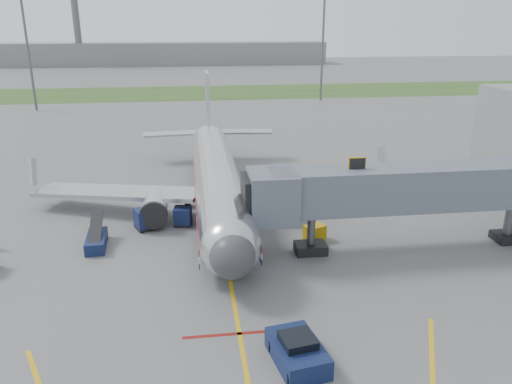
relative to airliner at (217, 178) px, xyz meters
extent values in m
plane|color=#565659|center=(0.00, -15.25, -2.65)|extent=(400.00, 400.00, 0.00)
cube|color=#2D4C1E|center=(0.00, 74.75, -2.64)|extent=(300.00, 25.00, 0.01)
cube|color=gold|center=(0.00, -17.25, -2.64)|extent=(0.25, 50.00, 0.01)
cube|color=maroon|center=(0.00, -19.25, -2.64)|extent=(6.00, 0.25, 0.01)
cylinder|color=silver|center=(0.00, -0.25, 0.05)|extent=(3.80, 28.00, 3.80)
sphere|color=silver|center=(0.00, -14.25, 0.05)|extent=(3.80, 3.80, 3.80)
sphere|color=#38383D|center=(0.00, -15.55, 0.05)|extent=(2.74, 2.74, 2.74)
cube|color=black|center=(0.00, -14.65, 0.60)|extent=(2.20, 1.20, 0.55)
cone|color=silver|center=(0.00, 16.25, 0.05)|extent=(3.80, 5.00, 3.80)
cube|color=#B7BAC1|center=(0.00, 15.75, 4.05)|extent=(0.35, 4.20, 7.00)
cube|color=#B7BAC1|center=(-8.50, -0.25, -0.85)|extent=(15.10, 8.59, 1.13)
cube|color=#B7BAC1|center=(8.50, -0.25, -0.85)|extent=(15.10, 8.59, 1.13)
cylinder|color=silver|center=(-5.20, -3.25, -1.30)|extent=(2.10, 3.60, 2.10)
cylinder|color=silver|center=(5.20, -3.25, -1.30)|extent=(2.10, 3.60, 2.10)
cube|color=maroon|center=(1.92, -0.25, -0.30)|extent=(0.05, 28.00, 0.45)
cube|color=#0D105C|center=(1.92, -0.25, -1.20)|extent=(0.05, 28.00, 0.35)
cylinder|color=black|center=(0.00, -13.25, -2.35)|extent=(0.28, 0.70, 0.70)
cylinder|color=black|center=(-2.60, 0.25, -2.20)|extent=(0.50, 1.00, 1.00)
cylinder|color=black|center=(2.60, 0.25, -2.20)|extent=(0.50, 1.00, 1.00)
cube|color=slate|center=(13.00, -10.25, 1.95)|extent=(20.00, 3.00, 3.00)
cube|color=slate|center=(3.20, -10.25, 1.75)|extent=(3.20, 3.60, 3.40)
cube|color=black|center=(2.00, -10.25, 1.75)|extent=(1.60, 3.00, 2.80)
cube|color=#C6970B|center=(9.00, -10.25, 3.75)|extent=(1.20, 0.15, 1.00)
cylinder|color=#595B60|center=(6.00, -10.25, -1.10)|extent=(0.56, 0.56, 3.10)
cube|color=black|center=(6.00, -10.25, -2.30)|extent=(2.20, 1.60, 0.70)
cylinder|color=#595B60|center=(21.00, -10.25, -1.10)|extent=(0.70, 0.70, 3.10)
cube|color=black|center=(21.00, -10.25, -2.35)|extent=(1.80, 1.80, 0.60)
cylinder|color=#595B60|center=(-30.00, 54.75, 7.35)|extent=(0.44, 0.44, 20.00)
cylinder|color=#595B60|center=(25.00, 59.75, 7.35)|extent=(0.44, 0.44, 20.00)
cube|color=slate|center=(-10.00, 154.75, 1.35)|extent=(120.00, 14.00, 8.00)
cylinder|color=#595B60|center=(-40.00, 149.75, 11.35)|extent=(2.40, 2.40, 28.00)
cube|color=#0C1635|center=(2.52, -21.95, -2.11)|extent=(2.73, 3.84, 1.07)
cube|color=black|center=(2.52, -21.95, -1.42)|extent=(1.81, 1.81, 0.49)
cylinder|color=black|center=(1.88, -23.35, -2.25)|extent=(0.35, 0.81, 0.78)
cylinder|color=black|center=(3.61, -23.04, -2.25)|extent=(0.35, 0.81, 0.78)
cylinder|color=black|center=(1.44, -20.85, -2.25)|extent=(0.35, 0.81, 0.78)
cylinder|color=black|center=(3.17, -20.54, -2.25)|extent=(0.35, 0.81, 0.78)
cube|color=#0C1635|center=(-3.00, -3.90, -1.83)|extent=(1.52, 1.52, 1.34)
cube|color=black|center=(-3.00, -3.90, -2.49)|extent=(1.57, 1.57, 0.10)
cylinder|color=black|center=(-3.59, -4.34, -2.52)|extent=(0.22, 0.27, 0.24)
cylinder|color=black|center=(-2.57, -4.49, -2.52)|extent=(0.22, 0.27, 0.24)
cylinder|color=black|center=(-3.44, -3.31, -2.52)|extent=(0.22, 0.27, 0.24)
cylinder|color=black|center=(-2.42, -3.47, -2.52)|extent=(0.22, 0.27, 0.24)
cube|color=#0C1635|center=(-5.93, -4.30, -1.74)|extent=(1.95, 1.95, 1.48)
cube|color=black|center=(-5.93, -4.30, -2.47)|extent=(2.01, 2.01, 0.11)
cylinder|color=black|center=(-6.22, -5.05, -2.51)|extent=(0.30, 0.33, 0.27)
cylinder|color=black|center=(-5.18, -4.58, -2.51)|extent=(0.30, 0.33, 0.27)
cylinder|color=black|center=(-6.69, -4.01, -2.51)|extent=(0.30, 0.33, 0.27)
cylinder|color=black|center=(-5.64, -3.54, -2.51)|extent=(0.30, 0.33, 0.27)
cube|color=#0C1635|center=(-9.23, -7.19, -2.21)|extent=(1.56, 3.53, 0.86)
cube|color=black|center=(-9.26, -6.71, -1.30)|extent=(1.11, 3.92, 1.36)
cylinder|color=black|center=(-9.63, -8.47, -2.38)|extent=(0.25, 0.55, 0.54)
cylinder|color=black|center=(-8.67, -8.41, -2.38)|extent=(0.25, 0.55, 0.54)
cylinder|color=black|center=(-9.79, -5.98, -2.38)|extent=(0.25, 0.55, 0.54)
cylinder|color=black|center=(-8.83, -5.92, -2.38)|extent=(0.25, 0.55, 0.54)
cube|color=#C6970B|center=(6.78, -8.25, -2.04)|extent=(1.78, 1.52, 1.20)
cylinder|color=black|center=(6.32, -8.45, -2.49)|extent=(0.30, 0.36, 0.30)
cylinder|color=black|center=(7.24, -8.05, -2.49)|extent=(0.30, 0.36, 0.30)
camera|label=1|loc=(-2.12, -41.59, 12.98)|focal=35.00mm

